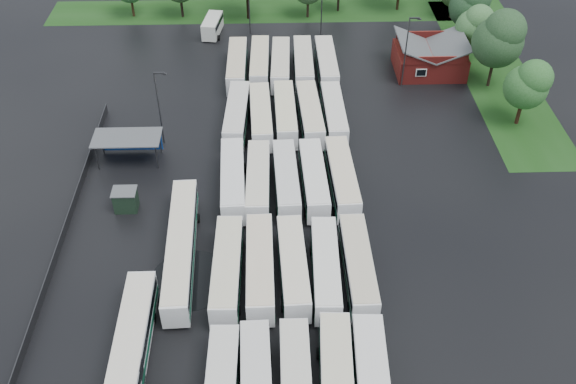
{
  "coord_description": "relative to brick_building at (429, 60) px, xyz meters",
  "views": [
    {
      "loc": [
        0.36,
        -42.31,
        48.14
      ],
      "look_at": [
        2.0,
        12.0,
        2.5
      ],
      "focal_mm": 40.0,
      "sensor_mm": 36.0,
      "label": 1
    }
  ],
  "objects": [
    {
      "name": "ground",
      "position": [
        -24.0,
        -42.77,
        -1.87
      ],
      "size": [
        160.0,
        160.0,
        0.0
      ],
      "primitive_type": "plane",
      "color": "black",
      "rests_on": "ground"
    },
    {
      "name": "brick_building",
      "position": [
        0.0,
        0.0,
        0.0
      ],
      "size": [
        10.07,
        8.6,
        5.39
      ],
      "color": "maroon",
      "rests_on": "ground"
    },
    {
      "name": "wash_shed",
      "position": [
        -41.2,
        -20.74,
        1.12
      ],
      "size": [
        8.2,
        4.2,
        3.58
      ],
      "color": "#2D2D30",
      "rests_on": "ground"
    },
    {
      "name": "utility_hut",
      "position": [
        -40.2,
        -30.17,
        -0.55
      ],
      "size": [
        2.7,
        2.2,
        2.62
      ],
      "color": "black",
      "rests_on": "ground"
    },
    {
      "name": "grass_strip_north",
      "position": [
        -22.0,
        22.03,
        -1.86
      ],
      "size": [
        80.0,
        10.0,
        0.01
      ],
      "primitive_type": "cube",
      "color": "#163E10",
      "rests_on": "ground"
    },
    {
      "name": "grass_strip_east",
      "position": [
        10.0,
        0.03,
        -1.86
      ],
      "size": [
        10.0,
        50.0,
        0.01
      ],
      "primitive_type": "cube",
      "color": "#163E10",
      "rests_on": "ground"
    },
    {
      "name": "west_fence",
      "position": [
        -46.2,
        -34.77,
        -1.27
      ],
      "size": [
        0.1,
        50.0,
        1.2
      ],
      "primitive_type": "cube",
      "color": "#2D2D30",
      "rests_on": "ground"
    },
    {
      "name": "bus_r1c3",
      "position": [
        -18.71,
        -54.85,
        0.07
      ],
      "size": [
        3.33,
        12.76,
        3.52
      ],
      "rotation": [
        0.0,
        0.0,
        -0.05
      ],
      "color": "white",
      "rests_on": "ground"
    },
    {
      "name": "bus_r2c0",
      "position": [
        -28.31,
        -41.7,
        0.05
      ],
      "size": [
        2.88,
        12.58,
        3.49
      ],
      "rotation": [
        0.0,
        0.0,
        -0.02
      ],
      "color": "white",
      "rests_on": "ground"
    },
    {
      "name": "bus_r2c1",
      "position": [
        -25.08,
        -41.52,
        0.06
      ],
      "size": [
        2.83,
        12.58,
        3.49
      ],
      "rotation": [
        0.0,
        0.0,
        0.01
      ],
      "color": "white",
      "rests_on": "ground"
    },
    {
      "name": "bus_r2c2",
      "position": [
        -21.81,
        -41.49,
        -0.01
      ],
      "size": [
        3.04,
        12.21,
        3.37
      ],
      "rotation": [
        0.0,
        0.0,
        0.04
      ],
      "color": "white",
      "rests_on": "ground"
    },
    {
      "name": "bus_r2c3",
      "position": [
        -18.63,
        -41.81,
        -0.01
      ],
      "size": [
        2.9,
        12.17,
        3.37
      ],
      "rotation": [
        0.0,
        0.0,
        -0.03
      ],
      "color": "white",
      "rests_on": "ground"
    },
    {
      "name": "bus_r2c4",
      "position": [
        -15.42,
        -41.62,
        0.02
      ],
      "size": [
        2.74,
        12.34,
        3.43
      ],
      "rotation": [
        0.0,
        0.0,
        0.01
      ],
      "color": "white",
      "rests_on": "ground"
    },
    {
      "name": "bus_r3c0",
      "position": [
        -28.25,
        -27.75,
        0.06
      ],
      "size": [
        3.19,
        12.7,
        3.51
      ],
      "rotation": [
        0.0,
        0.0,
        0.04
      ],
      "color": "white",
      "rests_on": "ground"
    },
    {
      "name": "bus_r3c1",
      "position": [
        -25.33,
        -27.97,
        0.01
      ],
      "size": [
        2.78,
        12.27,
        3.4
      ],
      "rotation": [
        0.0,
        0.0,
        -0.01
      ],
      "color": "white",
      "rests_on": "ground"
    },
    {
      "name": "bus_r3c2",
      "position": [
        -22.11,
        -27.87,
        -0.0
      ],
      "size": [
        3.03,
        12.25,
        3.39
      ],
      "rotation": [
        0.0,
        0.0,
        0.04
      ],
      "color": "white",
      "rests_on": "ground"
    },
    {
      "name": "bus_r3c3",
      "position": [
        -18.94,
        -27.85,
        0.01
      ],
      "size": [
        3.01,
        12.35,
        3.42
      ],
      "rotation": [
        0.0,
        0.0,
        0.03
      ],
      "color": "white",
      "rests_on": "ground"
    },
    {
      "name": "bus_r3c4",
      "position": [
        -15.69,
        -27.78,
        0.07
      ],
      "size": [
        3.17,
        12.76,
        3.52
      ],
      "rotation": [
        0.0,
        0.0,
        0.04
      ],
      "color": "white",
      "rests_on": "ground"
    },
    {
      "name": "bus_r4c0",
      "position": [
        -28.21,
        -14.18,
        0.05
      ],
      "size": [
        3.26,
        12.64,
        3.49
      ],
      "rotation": [
        0.0,
        0.0,
        -0.05
      ],
      "color": "white",
      "rests_on": "ground"
    },
    {
      "name": "bus_r4c1",
      "position": [
        -25.06,
        -14.61,
        0.05
      ],
      "size": [
        3.13,
        12.58,
        3.47
      ],
      "rotation": [
        0.0,
        0.0,
        0.04
      ],
      "color": "white",
      "rests_on": "ground"
    },
    {
      "name": "bus_r4c2",
      "position": [
        -21.87,
        -14.11,
        0.04
      ],
      "size": [
        2.91,
        12.49,
        3.46
      ],
      "rotation": [
        0.0,
        0.0,
        0.02
      ],
      "color": "white",
      "rests_on": "ground"
    },
    {
      "name": "bus_r4c3",
      "position": [
        -18.63,
        -14.3,
        0.05
      ],
      "size": [
        3.25,
        12.64,
        3.49
      ],
      "rotation": [
        0.0,
        0.0,
        0.05
      ],
      "color": "white",
      "rests_on": "ground"
    },
    {
      "name": "bus_r4c4",
      "position": [
        -15.47,
        -14.26,
        -0.01
      ],
      "size": [
        2.77,
        12.17,
        3.38
      ],
      "rotation": [
        0.0,
        0.0,
        0.02
      ],
      "color": "white",
      "rests_on": "ground"
    },
    {
      "name": "bus_r5c0",
      "position": [
        -28.58,
        -1.01,
        0.06
      ],
      "size": [
        2.75,
        12.59,
        3.5
      ],
      "rotation": [
        0.0,
        0.0,
        -0.01
      ],
      "color": "white",
      "rests_on": "ground"
    },
    {
      "name": "bus_r5c1",
      "position": [
        -25.26,
        -0.45,
        0.04
      ],
      "size": [
        2.89,
        12.48,
        3.46
      ],
      "rotation": [
        0.0,
        0.0,
        -0.02
      ],
      "color": "white",
      "rests_on": "ground"
    },
    {
      "name": "bus_r5c2",
      "position": [
        -22.2,
        -0.96,
        0.03
      ],
      "size": [
        3.08,
        12.48,
        3.45
      ],
      "rotation": [
        0.0,
        0.0,
        -0.04
      ],
      "color": "white",
      "rests_on": "ground"
    },
    {
      "name": "bus_r5c3",
      "position": [
        -18.84,
        -0.78,
        0.05
      ],
      "size": [
        2.83,
        12.57,
        3.49
      ],
      "rotation": [
        0.0,
        0.0,
        -0.01
      ],
      "color": "white",
      "rests_on": "ground"
    },
    {
      "name": "bus_r5c4",
      "position": [
        -15.44,
        -0.92,
        0.06
      ],
      "size": [
        2.78,
        12.6,
        3.5
      ],
      "rotation": [
        0.0,
        0.0,
        0.01
      ],
      "color": "white",
      "rests_on": "ground"
    },
    {
      "name": "artic_bus_west_b",
      "position": [
        -33.13,
        -38.46,
        0.03
      ],
      "size": [
        3.25,
        18.46,
        3.41
      ],
      "rotation": [
        0.0,
        0.0,
        0.04
      ],
      "color": "white",
      "rests_on": "ground"
    },
    {
      "name": "artic_bus_west_c",
      "position": [
        -36.22,
        -52.48,
        0.07
      ],
      "size": [
        2.75,
        18.8,
        3.49
      ],
      "rotation": [
        0.0,
        0.0,
        0.0
      ],
      "color": "white",
      "rests_on": "ground"
    },
    {
      "name": "minibus",
      "position": [
        -33.07,
        13.18,
        -0.31
      ],
      "size": [
        3.3,
        6.7,
        2.8
      ],
      "rotation": [
        0.0,
        0.0,
        -0.15
      ],
      "color": "silver",
      "rests_on": "ground"
    },
    {
      "name": "tree_east_0",
      "position": [
        9.3,
        -14.52,
        4.23
      ],
      "size": [
        5.76,
        5.73,
        9.49
      ],
      "color": "#321C10",
      "rests_on": "ground"
    },
    {
      "name": "tree_east_1",
      "position": [
        8.09,
        -4.68,
        5.72
      ],
      "size": [
        7.12,
        7.12,
        11.79
      ],
      "color": "black",
      "rests_on": "ground"
    },
    {
      "name": "tree_east_2",
      "position": [
        7.04,
        3.4,
        3.87
      ],
      "size": [
        5.41,
        5.39,
        8.93
      ],
      "color": "#392A17",
      "rests_on": "ground"
    },
    {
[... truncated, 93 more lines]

